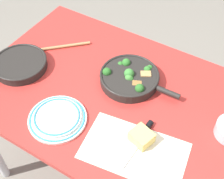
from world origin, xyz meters
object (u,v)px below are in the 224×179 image
object	(u,v)px
grater_knife	(141,137)
cheese_block	(142,137)
dinner_plate_stack	(57,118)
skillet_broccoli	(130,77)
skillet_eggs	(20,64)
wooden_spoon	(43,49)

from	to	relation	value
grater_knife	cheese_block	distance (m)	0.02
grater_knife	dinner_plate_stack	world-z (taller)	dinner_plate_stack
skillet_broccoli	skillet_eggs	xyz separation A→B (m)	(-0.49, -0.19, -0.01)
skillet_broccoli	grater_knife	size ratio (longest dim) A/B	1.57
skillet_broccoli	grater_knife	distance (m)	0.31
skillet_broccoli	dinner_plate_stack	size ratio (longest dim) A/B	1.56
skillet_broccoli	wooden_spoon	size ratio (longest dim) A/B	1.25
grater_knife	cheese_block	bearing A→B (deg)	41.86
cheese_block	skillet_eggs	bearing A→B (deg)	174.99
wooden_spoon	grater_knife	xyz separation A→B (m)	(0.67, -0.21, 0.00)
wooden_spoon	skillet_broccoli	bearing A→B (deg)	141.29
skillet_broccoli	cheese_block	bearing A→B (deg)	-54.56
grater_knife	wooden_spoon	bearing A→B (deg)	-104.98
skillet_broccoli	cheese_block	world-z (taller)	skillet_broccoli
grater_knife	dinner_plate_stack	bearing A→B (deg)	-71.38
wooden_spoon	cheese_block	bearing A→B (deg)	118.86
skillet_broccoli	grater_knife	world-z (taller)	skillet_broccoli
skillet_broccoli	dinner_plate_stack	bearing A→B (deg)	-115.18
skillet_eggs	wooden_spoon	xyz separation A→B (m)	(0.01, 0.15, -0.02)
grater_knife	dinner_plate_stack	distance (m)	0.35
skillet_broccoli	dinner_plate_stack	xyz separation A→B (m)	(-0.15, -0.35, -0.02)
dinner_plate_stack	wooden_spoon	bearing A→B (deg)	137.30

